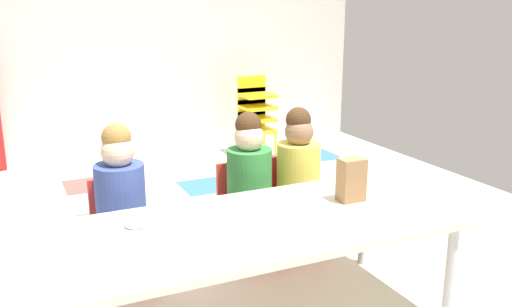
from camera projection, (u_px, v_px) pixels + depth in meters
ground_plane at (213, 260)px, 3.42m from camera, size 5.29×5.35×0.02m
back_wall at (112, 17)px, 5.39m from camera, size 5.29×0.10×2.77m
craft_table at (260, 229)px, 2.57m from camera, size 1.85×0.82×0.54m
seated_child_near_camera at (120, 193)px, 2.91m from camera, size 0.32×0.31×0.92m
seated_child_middle_seat at (249, 175)px, 3.21m from camera, size 0.32×0.31×0.92m
seated_child_far_right at (298, 168)px, 3.35m from camera, size 0.32×0.31×0.92m
kid_chair_yellow_stack at (256, 111)px, 5.67m from camera, size 0.32×0.30×0.80m
paper_bag_brown at (351, 180)px, 2.80m from camera, size 0.13×0.09×0.22m
paper_plate_near_edge at (137, 227)px, 2.48m from camera, size 0.18×0.18×0.01m
paper_plate_center_table at (275, 220)px, 2.57m from camera, size 0.18×0.18×0.01m
donut_powdered_on_plate at (136, 223)px, 2.48m from camera, size 0.11×0.11×0.03m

